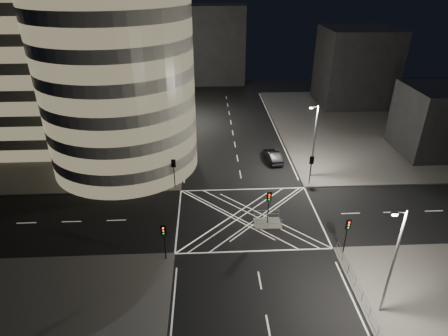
{
  "coord_description": "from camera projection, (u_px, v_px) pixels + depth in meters",
  "views": [
    {
      "loc": [
        -4.54,
        -35.16,
        25.19
      ],
      "look_at": [
        -2.46,
        6.38,
        3.0
      ],
      "focal_mm": 30.0,
      "sensor_mm": 36.0,
      "label": 1
    }
  ],
  "objects": [
    {
      "name": "building_right_near",
      "position": [
        437.0,
        120.0,
        56.04
      ],
      "size": [
        10.0,
        10.0,
        10.0
      ],
      "primitive_type": "cube",
      "color": "black",
      "rests_on": "sidewalk_far_right"
    },
    {
      "name": "tree_d",
      "position": [
        171.0,
        104.0,
        64.15
      ],
      "size": [
        4.7,
        4.7,
        7.27
      ],
      "color": "black",
      "rests_on": "sidewalk_far_left"
    },
    {
      "name": "sedan",
      "position": [
        273.0,
        156.0,
        55.0
      ],
      "size": [
        2.48,
        5.21,
        1.65
      ],
      "primitive_type": "imported",
      "rotation": [
        0.0,
        0.0,
        3.29
      ],
      "color": "black",
      "rests_on": "ground"
    },
    {
      "name": "street_lamp_right_near",
      "position": [
        393.0,
        260.0,
        28.51
      ],
      "size": [
        1.25,
        0.25,
        10.0
      ],
      "color": "slate",
      "rests_on": "sidewalk_near_right"
    },
    {
      "name": "tree_e",
      "position": [
        174.0,
        96.0,
        69.62
      ],
      "size": [
        3.74,
        3.74,
        6.33
      ],
      "color": "black",
      "rests_on": "sidewalk_far_left"
    },
    {
      "name": "office_tower_curved",
      "position": [
        90.0,
        70.0,
        52.67
      ],
      "size": [
        30.0,
        29.0,
        27.2
      ],
      "color": "gray",
      "rests_on": "sidewalk_far_left"
    },
    {
      "name": "street_lamp_left_near",
      "position": [
        170.0,
        133.0,
        50.59
      ],
      "size": [
        1.25,
        0.25,
        10.0
      ],
      "color": "slate",
      "rests_on": "sidewalk_far_left"
    },
    {
      "name": "railing_island_north",
      "position": [
        266.0,
        214.0,
        42.27
      ],
      "size": [
        2.8,
        0.06,
        1.1
      ],
      "primitive_type": "cube",
      "color": "slate",
      "rests_on": "central_island"
    },
    {
      "name": "railing_near_right",
      "position": [
        359.0,
        289.0,
        32.37
      ],
      "size": [
        0.06,
        11.7,
        1.1
      ],
      "primitive_type": "cube",
      "color": "slate",
      "rests_on": "sidewalk_near_right"
    },
    {
      "name": "railing_island_south",
      "position": [
        269.0,
        224.0,
        40.68
      ],
      "size": [
        2.8,
        0.06,
        1.1
      ],
      "primitive_type": "cube",
      "color": "slate",
      "rests_on": "central_island"
    },
    {
      "name": "street_lamp_left_far",
      "position": [
        178.0,
        94.0,
        66.45
      ],
      "size": [
        1.25,
        0.25,
        10.0
      ],
      "color": "slate",
      "rests_on": "sidewalk_far_left"
    },
    {
      "name": "ground",
      "position": [
        248.0,
        216.0,
        43.04
      ],
      "size": [
        120.0,
        120.0,
        0.0
      ],
      "primitive_type": "plane",
      "color": "black",
      "rests_on": "ground"
    },
    {
      "name": "traffic_signal_nr",
      "position": [
        347.0,
        230.0,
        36.06
      ],
      "size": [
        0.55,
        0.22,
        4.0
      ],
      "color": "black",
      "rests_on": "sidewalk_near_right"
    },
    {
      "name": "sidewalk_far_left",
      "position": [
        67.0,
        131.0,
        65.51
      ],
      "size": [
        42.0,
        42.0,
        0.15
      ],
      "primitive_type": "cube",
      "color": "#595653",
      "rests_on": "ground"
    },
    {
      "name": "traffic_signal_island",
      "position": [
        269.0,
        202.0,
        40.43
      ],
      "size": [
        0.55,
        0.22,
        4.0
      ],
      "color": "black",
      "rests_on": "central_island"
    },
    {
      "name": "street_lamp_right_far",
      "position": [
        314.0,
        139.0,
        48.78
      ],
      "size": [
        1.25,
        0.25,
        10.0
      ],
      "color": "slate",
      "rests_on": "sidewalk_far_right"
    },
    {
      "name": "traffic_signal_fl",
      "position": [
        174.0,
        168.0,
        47.27
      ],
      "size": [
        0.55,
        0.22,
        4.0
      ],
      "color": "black",
      "rests_on": "sidewalk_far_left"
    },
    {
      "name": "tree_c",
      "position": [
        168.0,
        116.0,
        58.86
      ],
      "size": [
        4.77,
        4.77,
        7.32
      ],
      "color": "black",
      "rests_on": "sidewalk_far_left"
    },
    {
      "name": "building_right_far",
      "position": [
        356.0,
        67.0,
        75.84
      ],
      "size": [
        14.0,
        12.0,
        15.0
      ],
      "primitive_type": "cube",
      "color": "black",
      "rests_on": "sidewalk_far_right"
    },
    {
      "name": "tree_b",
      "position": [
        165.0,
        129.0,
        53.47
      ],
      "size": [
        4.07,
        4.07,
        7.13
      ],
      "color": "black",
      "rests_on": "sidewalk_far_left"
    },
    {
      "name": "central_island",
      "position": [
        267.0,
        223.0,
        41.77
      ],
      "size": [
        3.0,
        2.0,
        0.15
      ],
      "primitive_type": "cube",
      "color": "slate",
      "rests_on": "ground"
    },
    {
      "name": "traffic_signal_nl",
      "position": [
        164.0,
        236.0,
        35.29
      ],
      "size": [
        0.55,
        0.22,
        4.0
      ],
      "color": "black",
      "rests_on": "sidewalk_near_left"
    },
    {
      "name": "building_far_end",
      "position": [
        207.0,
        45.0,
        89.73
      ],
      "size": [
        18.0,
        8.0,
        18.0
      ],
      "primitive_type": "cube",
      "color": "black",
      "rests_on": "ground"
    },
    {
      "name": "sidewalk_far_right",
      "position": [
        391.0,
        125.0,
        68.08
      ],
      "size": [
        42.0,
        42.0,
        0.15
      ],
      "primitive_type": "cube",
      "color": "#595653",
      "rests_on": "ground"
    },
    {
      "name": "traffic_signal_fr",
      "position": [
        311.0,
        165.0,
        48.05
      ],
      "size": [
        0.55,
        0.22,
        4.0
      ],
      "color": "black",
      "rests_on": "sidewalk_far_right"
    },
    {
      "name": "tree_a",
      "position": [
        161.0,
        150.0,
        48.38
      ],
      "size": [
        4.61,
        4.61,
        7.03
      ],
      "color": "black",
      "rests_on": "sidewalk_far_left"
    },
    {
      "name": "office_block_rear",
      "position": [
        116.0,
        49.0,
        73.83
      ],
      "size": [
        24.0,
        16.0,
        22.0
      ],
      "primitive_type": "cube",
      "color": "gray",
      "rests_on": "sidewalk_far_left"
    }
  ]
}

